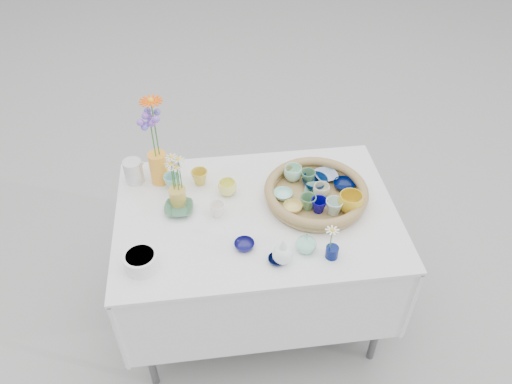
{
  "coord_description": "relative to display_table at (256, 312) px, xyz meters",
  "views": [
    {
      "loc": [
        -0.21,
        -1.6,
        2.32
      ],
      "look_at": [
        0.0,
        0.02,
        0.87
      ],
      "focal_mm": 35.0,
      "sensor_mm": 36.0,
      "label": 1
    }
  ],
  "objects": [
    {
      "name": "loose_ceramic_3",
      "position": [
        -0.17,
        0.01,
        0.8
      ],
      "size": [
        0.09,
        0.09,
        0.06
      ],
      "primitive_type": "imported",
      "rotation": [
        0.0,
        0.0,
        -0.37
      ],
      "color": "white",
      "rests_on": "display_table"
    },
    {
      "name": "ground",
      "position": [
        0.0,
        0.0,
        0.0
      ],
      "size": [
        80.0,
        80.0,
        0.0
      ],
      "primitive_type": "plane",
      "color": "#9F9F9F"
    },
    {
      "name": "bud_vase_seafoam",
      "position": [
        0.17,
        -0.25,
        0.81
      ],
      "size": [
        0.09,
        0.09,
        0.09
      ],
      "primitive_type": "imported",
      "rotation": [
        0.0,
        0.0,
        0.1
      ],
      "color": "#94E4C5",
      "rests_on": "display_table"
    },
    {
      "name": "single_daisy",
      "position": [
        0.26,
        -0.29,
        0.87
      ],
      "size": [
        0.07,
        0.07,
        0.12
      ],
      "primitive_type": null,
      "rotation": [
        0.0,
        0.0,
        0.11
      ],
      "color": "white",
      "rests_on": "bud_vase_cobalt"
    },
    {
      "name": "tray_ceramic_10",
      "position": [
        0.16,
        -0.02,
        0.8
      ],
      "size": [
        0.09,
        0.09,
        0.03
      ],
      "primitive_type": "imported",
      "rotation": [
        0.0,
        0.0,
        0.03
      ],
      "color": "#DAC060",
      "rests_on": "wicker_tray"
    },
    {
      "name": "tall_vase_yellow",
      "position": [
        -0.43,
        0.27,
        0.85
      ],
      "size": [
        0.11,
        0.11,
        0.16
      ],
      "primitive_type": "cylinder",
      "rotation": [
        0.0,
        0.0,
        -0.29
      ],
      "color": "#FFA42D",
      "rests_on": "display_table"
    },
    {
      "name": "tray_ceramic_6",
      "position": [
        0.2,
        0.19,
        0.82
      ],
      "size": [
        0.1,
        0.1,
        0.07
      ],
      "primitive_type": "imported",
      "rotation": [
        0.0,
        0.0,
        0.18
      ],
      "color": "#A5E2C3",
      "rests_on": "wicker_tray"
    },
    {
      "name": "tray_ceramic_4",
      "position": [
        0.23,
        -0.02,
        0.82
      ],
      "size": [
        0.08,
        0.08,
        0.07
      ],
      "primitive_type": "imported",
      "rotation": [
        0.0,
        0.0,
        -0.16
      ],
      "color": "#4E8151",
      "rests_on": "wicker_tray"
    },
    {
      "name": "loose_ceramic_6",
      "position": [
        0.05,
        -0.3,
        0.78
      ],
      "size": [
        0.08,
        0.08,
        0.02
      ],
      "primitive_type": "imported",
      "rotation": [
        0.0,
        0.0,
        0.09
      ],
      "color": "black",
      "rests_on": "display_table"
    },
    {
      "name": "loose_ceramic_4",
      "position": [
        -0.08,
        -0.2,
        0.78
      ],
      "size": [
        0.11,
        0.11,
        0.03
      ],
      "primitive_type": "imported",
      "rotation": [
        0.0,
        0.0,
        -0.41
      ],
      "color": "#0E0E4F",
      "rests_on": "display_table"
    },
    {
      "name": "tray_ceramic_0",
      "position": [
        0.29,
        0.13,
        0.8
      ],
      "size": [
        0.16,
        0.16,
        0.04
      ],
      "primitive_type": "imported",
      "rotation": [
        0.0,
        0.0,
        0.37
      ],
      "color": "#021846",
      "rests_on": "wicker_tray"
    },
    {
      "name": "display_table",
      "position": [
        0.0,
        0.0,
        0.0
      ],
      "size": [
        1.26,
        0.86,
        0.77
      ],
      "primitive_type": null,
      "color": "white",
      "rests_on": "ground"
    },
    {
      "name": "tray_ceramic_2",
      "position": [
        0.41,
        -0.05,
        0.83
      ],
      "size": [
        0.13,
        0.13,
        0.09
      ],
      "primitive_type": "imported",
      "rotation": [
        0.0,
        0.0,
        -0.19
      ],
      "color": "gold",
      "rests_on": "wicker_tray"
    },
    {
      "name": "gerbera",
      "position": [
        -0.42,
        0.27,
        1.07
      ],
      "size": [
        0.13,
        0.13,
        0.3
      ],
      "primitive_type": null,
      "rotation": [
        0.0,
        0.0,
        0.1
      ],
      "color": "#FF5507",
      "rests_on": "tall_vase_yellow"
    },
    {
      "name": "bud_vase_cobalt",
      "position": [
        0.27,
        -0.3,
        0.79
      ],
      "size": [
        0.06,
        0.06,
        0.05
      ],
      "primitive_type": "cylinder",
      "rotation": [
        0.0,
        0.0,
        0.06
      ],
      "color": "#020E4C",
      "rests_on": "display_table"
    },
    {
      "name": "tray_ceramic_8",
      "position": [
        0.36,
        0.18,
        0.8
      ],
      "size": [
        0.13,
        0.13,
        0.03
      ],
      "primitive_type": "imported",
      "rotation": [
        0.0,
        0.0,
        0.18
      ],
      "color": "#8FA7C9",
      "rests_on": "wicker_tray"
    },
    {
      "name": "tray_ceramic_1",
      "position": [
        0.42,
        0.1,
        0.8
      ],
      "size": [
        0.1,
        0.1,
        0.03
      ],
      "primitive_type": "imported",
      "rotation": [
        0.0,
        0.0,
        0.02
      ],
      "color": "#000B3B",
      "rests_on": "wicker_tray"
    },
    {
      "name": "daisy_cup",
      "position": [
        -0.35,
        0.11,
        0.81
      ],
      "size": [
        0.08,
        0.08,
        0.08
      ],
      "primitive_type": "cylinder",
      "rotation": [
        0.0,
        0.0,
        0.01
      ],
      "color": "gold",
      "rests_on": "display_table"
    },
    {
      "name": "tray_ceramic_3",
      "position": [
        0.29,
        0.07,
        0.8
      ],
      "size": [
        0.14,
        0.14,
        0.03
      ],
      "primitive_type": "imported",
      "rotation": [
        0.0,
        0.0,
        -0.28
      ],
      "color": "slate",
      "rests_on": "wicker_tray"
    },
    {
      "name": "hydrangea",
      "position": [
        -0.43,
        0.26,
        1.03
      ],
      "size": [
        0.09,
        0.09,
        0.28
      ],
      "primitive_type": null,
      "rotation": [
        0.0,
        0.0,
        0.12
      ],
      "color": "#6A60D0",
      "rests_on": "tall_vase_yellow"
    },
    {
      "name": "daisy_posy",
      "position": [
        -0.34,
        0.12,
        0.93
      ],
      "size": [
        0.09,
        0.09,
        0.17
      ],
      "primitive_type": null,
      "rotation": [
        0.0,
        0.0,
        0.07
      ],
      "color": "silver",
      "rests_on": "daisy_cup"
    },
    {
      "name": "tray_ceramic_7",
      "position": [
        0.31,
        0.05,
        0.81
      ],
      "size": [
        0.09,
        0.09,
        0.06
      ],
      "primitive_type": "imported",
      "rotation": [
        0.0,
        0.0,
        -0.16
      ],
      "color": "beige",
      "rests_on": "wicker_tray"
    },
    {
      "name": "loose_ceramic_2",
      "position": [
        -0.34,
        0.05,
        0.78
      ],
      "size": [
        0.14,
        0.14,
        0.03
      ],
      "primitive_type": "imported",
      "rotation": [
        0.0,
        0.0,
        -0.1
      ],
      "color": "#44795B",
      "rests_on": "display_table"
    },
    {
      "name": "tray_ceramic_11",
      "position": [
        0.33,
        -0.06,
        0.82
      ],
      "size": [
        0.08,
        0.08,
        0.07
      ],
      "primitive_type": "imported",
      "rotation": [
        0.0,
        0.0,
        -0.07
      ],
      "color": "silver",
      "rests_on": "wicker_tray"
    },
    {
      "name": "tray_ceramic_12",
      "position": [
        0.26,
        0.15,
        0.82
      ],
      "size": [
        0.09,
        0.09,
        0.06
      ],
      "primitive_type": "imported",
      "rotation": [
        0.0,
        0.0,
        0.42
      ],
      "color": "#477552",
      "rests_on": "wicker_tray"
    },
    {
      "name": "tray_ceramic_5",
      "position": [
        0.13,
        0.07,
        0.8
      ],
      "size": [
        0.1,
        0.1,
        0.03
      ],
      "primitive_type": "imported",
      "rotation": [
        0.0,
        0.0,
        0.09
      ],
      "color": "#9FE3CF",
      "rests_on": "wicker_tray"
    },
    {
      "name": "fluted_bowl",
      "position": [
        -0.5,
        -0.25,
        0.8
      ],
      "size": [
        0.17,
        0.17,
        0.07
      ],
      "primitive_type": null,
      "rotation": [
        0.0,
        0.0,
        0.28
      ],
      "color": "white",
      "rests_on": "display_table"
    },
    {
      "name": "loose_ceramic_0",
      "position": [
        -0.24,
        0.23,
        0.8
      ],
      "size": [
        0.09,
        0.09,
        0.07
      ],
      "primitive_type": "imported",
      "rotation": [
        0.0,
        0.0,
        0.16
      ],
      "color": "gold",
      "rests_on": "display_table"
    },
    {
      "name": "loose_ceramic_1",
      "position": [
        -0.12,
        0.14,
        0.8
      ],
      "size": [
        0.09,
        0.09,
        0.07
      ],
      "primitive_type": "imported",
      "rotation": [
        0.0,
        0.0,
        -0.03
      ],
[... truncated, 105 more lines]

